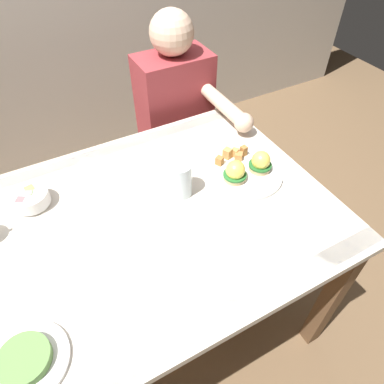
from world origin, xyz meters
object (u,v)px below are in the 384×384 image
fruit_bowl (31,199)px  diner_person (178,117)px  dining_table (153,236)px  eggs_benedict_plate (246,170)px  side_plate (26,361)px  fork (96,166)px  water_glass_near (181,181)px

fruit_bowl → diner_person: (0.73, 0.36, -0.12)m
dining_table → fruit_bowl: (-0.33, 0.24, 0.14)m
eggs_benedict_plate → side_plate: (-0.82, -0.30, -0.01)m
fork → water_glass_near: bearing=-51.4°
fork → water_glass_near: size_ratio=1.08×
fork → dining_table: bearing=-75.8°
dining_table → eggs_benedict_plate: eggs_benedict_plate is taller
fruit_bowl → water_glass_near: size_ratio=0.93×
diner_person → eggs_benedict_plate: bearing=-91.6°
fork → side_plate: bearing=-120.5°
water_glass_near → side_plate: water_glass_near is taller
fork → diner_person: bearing=29.5°
dining_table → diner_person: bearing=56.1°
water_glass_near → side_plate: bearing=-150.3°
dining_table → fork: size_ratio=8.62×
fruit_bowl → diner_person: bearing=26.5°
fruit_bowl → water_glass_near: 0.50m
eggs_benedict_plate → fork: size_ratio=1.94×
fruit_bowl → side_plate: fruit_bowl is taller
fruit_bowl → side_plate: 0.53m
side_plate → fork: bearing=59.5°
fork → fruit_bowl: bearing=-159.8°
eggs_benedict_plate → water_glass_near: size_ratio=2.09×
eggs_benedict_plate → fruit_bowl: size_ratio=2.25×
side_plate → water_glass_near: bearing=29.7°
dining_table → water_glass_near: (0.14, 0.05, 0.16)m
eggs_benedict_plate → side_plate: bearing=-160.2°
side_plate → eggs_benedict_plate: bearing=19.8°
side_plate → diner_person: size_ratio=0.18×
fork → diner_person: (0.49, 0.27, -0.09)m
water_glass_near → eggs_benedict_plate: bearing=-7.1°
water_glass_near → diner_person: (0.27, 0.55, -0.15)m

